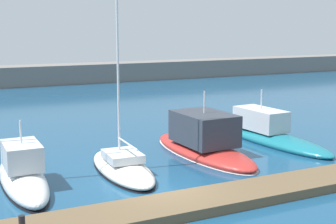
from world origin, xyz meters
The scene contains 8 objects.
ground_plane centered at (0.00, 0.00, 0.00)m, with size 120.00×120.00×0.00m, color navy.
dock_pier centered at (0.00, -1.76, 0.19)m, with size 22.09×2.12×0.37m, color brown.
breakwater_seawall centered at (0.00, 39.02, 1.11)m, with size 108.00×3.94×2.23m, color slate.
motorboat_white_second centered at (-4.76, 3.63, 0.45)m, with size 1.81×6.96×3.12m.
sailboat_ivory_third centered at (-0.39, 3.47, 0.27)m, with size 2.28×6.29×11.30m.
motorboat_red_fourth centered at (4.55, 4.69, 0.66)m, with size 3.05×8.55×3.57m.
motorboat_teal_fifth centered at (9.40, 5.45, 0.46)m, with size 2.79×9.07×3.23m.
dock_bollard centered at (-5.66, -1.76, 0.59)m, with size 0.20×0.20×0.44m, color black.
Camera 1 is at (-7.72, -16.24, 6.55)m, focal length 51.07 mm.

